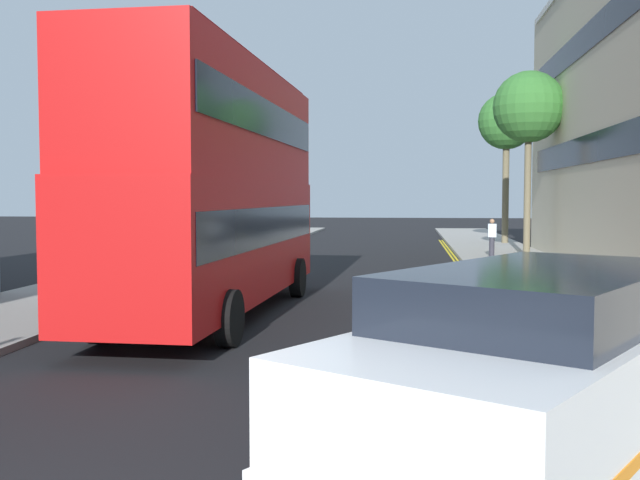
% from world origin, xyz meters
% --- Properties ---
extents(sidewalk_right, '(4.00, 80.00, 0.14)m').
position_xyz_m(sidewalk_right, '(6.50, 16.00, 0.07)').
color(sidewalk_right, '#9E9991').
rests_on(sidewalk_right, ground).
extents(sidewalk_left, '(4.00, 80.00, 0.14)m').
position_xyz_m(sidewalk_left, '(-6.50, 16.00, 0.07)').
color(sidewalk_left, '#9E9991').
rests_on(sidewalk_left, ground).
extents(kerb_line_outer, '(0.10, 56.00, 0.01)m').
position_xyz_m(kerb_line_outer, '(4.40, 14.00, 0.00)').
color(kerb_line_outer, yellow).
rests_on(kerb_line_outer, ground).
extents(kerb_line_inner, '(0.10, 56.00, 0.01)m').
position_xyz_m(kerb_line_inner, '(4.24, 14.00, 0.00)').
color(kerb_line_inner, yellow).
rests_on(kerb_line_inner, ground).
extents(double_decker_bus_away, '(3.05, 10.88, 5.64)m').
position_xyz_m(double_decker_bus_away, '(-2.00, 12.13, 3.03)').
color(double_decker_bus_away, red).
rests_on(double_decker_bus_away, ground).
extents(taxi_minivan, '(4.08, 5.08, 2.12)m').
position_xyz_m(taxi_minivan, '(3.30, 1.91, 1.07)').
color(taxi_minivan, white).
rests_on(taxi_minivan, ground).
extents(pedestrian_far, '(0.34, 0.22, 1.62)m').
position_xyz_m(pedestrian_far, '(5.83, 27.52, 0.99)').
color(pedestrian_far, '#2D2D38').
rests_on(pedestrian_far, sidewalk_right).
extents(street_tree_near, '(2.99, 2.99, 7.81)m').
position_xyz_m(street_tree_near, '(7.30, 27.82, 6.40)').
color(street_tree_near, '#6B6047').
rests_on(street_tree_near, sidewalk_right).
extents(street_tree_mid, '(3.10, 3.10, 8.24)m').
position_xyz_m(street_tree_mid, '(7.64, 37.41, 6.74)').
color(street_tree_mid, '#6B6047').
rests_on(street_tree_mid, sidewalk_right).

